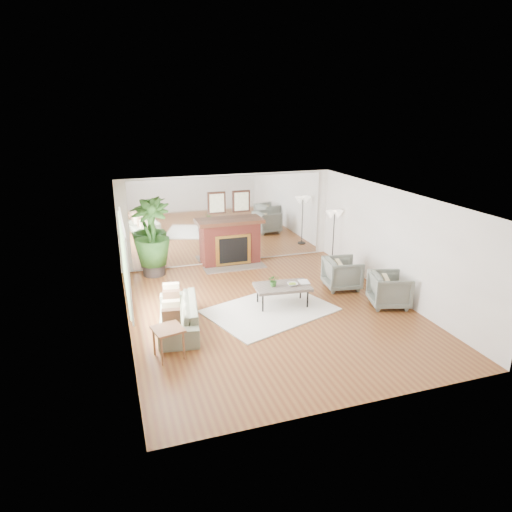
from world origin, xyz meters
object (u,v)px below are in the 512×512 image
object	(u,v)px
fireplace	(231,242)
floor_lamp	(334,219)
coffee_table	(282,287)
armchair_front	(390,290)
side_table	(168,333)
potted_ficus	(152,236)
armchair_back	(342,273)
sofa	(178,315)

from	to	relation	value
fireplace	floor_lamp	size ratio (longest dim) A/B	1.33
coffee_table	fireplace	bearing A→B (deg)	96.13
armchair_front	coffee_table	bearing A→B (deg)	88.35
armchair_front	floor_lamp	world-z (taller)	floor_lamp
side_table	fireplace	bearing A→B (deg)	62.00
fireplace	floor_lamp	world-z (taller)	fireplace
potted_ficus	armchair_front	bearing A→B (deg)	-37.33
armchair_back	floor_lamp	xyz separation A→B (m)	(0.60, 1.67, 0.93)
sofa	armchair_back	world-z (taller)	armchair_back
armchair_back	potted_ficus	world-z (taller)	potted_ficus
fireplace	side_table	distance (m)	5.08
coffee_table	floor_lamp	distance (m)	3.34
armchair_back	side_table	bearing A→B (deg)	121.69
fireplace	floor_lamp	xyz separation A→B (m)	(2.70, -0.87, 0.65)
sofa	side_table	bearing A→B (deg)	-9.20
armchair_back	armchair_front	size ratio (longest dim) A/B	1.00
potted_ficus	floor_lamp	xyz separation A→B (m)	(4.87, -0.72, 0.24)
side_table	armchair_front	bearing A→B (deg)	7.82
sofa	floor_lamp	world-z (taller)	floor_lamp
coffee_table	armchair_back	world-z (taller)	armchair_back
fireplace	sofa	bearing A→B (deg)	-120.99
sofa	armchair_front	xyz separation A→B (m)	(4.64, -0.39, 0.10)
floor_lamp	sofa	bearing A→B (deg)	-151.94
fireplace	potted_ficus	bearing A→B (deg)	-175.81
sofa	side_table	distance (m)	1.15
sofa	armchair_back	size ratio (longest dim) A/B	2.33
coffee_table	sofa	world-z (taller)	sofa
armchair_back	floor_lamp	world-z (taller)	floor_lamp
fireplace	coffee_table	xyz separation A→B (m)	(0.33, -3.06, -0.21)
coffee_table	side_table	bearing A→B (deg)	-152.42
sofa	fireplace	bearing A→B (deg)	157.28
side_table	potted_ficus	distance (m)	4.37
floor_lamp	fireplace	bearing A→B (deg)	162.05
sofa	side_table	size ratio (longest dim) A/B	3.23
coffee_table	floor_lamp	world-z (taller)	floor_lamp
armchair_back	potted_ficus	xyz separation A→B (m)	(-4.27, 2.38, 0.69)
fireplace	side_table	bearing A→B (deg)	-118.00
side_table	armchair_back	bearing A→B (deg)	23.39
fireplace	sofa	distance (m)	3.99
potted_ficus	sofa	bearing A→B (deg)	-87.78
armchair_back	coffee_table	bearing A→B (deg)	114.75
sofa	potted_ficus	distance (m)	3.34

